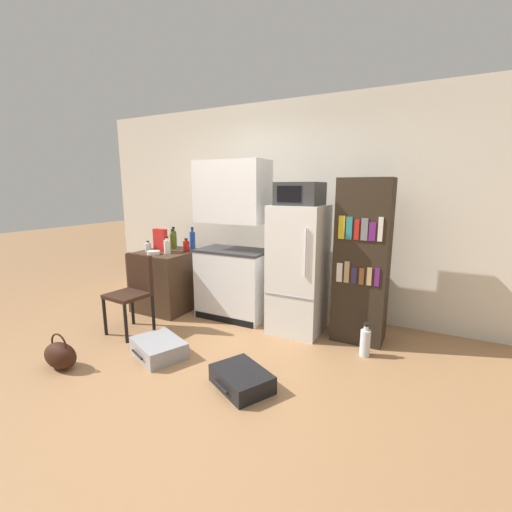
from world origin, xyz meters
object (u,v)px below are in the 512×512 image
(bowl, at_px, (153,253))
(chair, at_px, (134,287))
(microwave, at_px, (300,194))
(refrigerator, at_px, (298,270))
(suitcase_small_flat, at_px, (159,348))
(water_bottle_front, at_px, (365,342))
(suitcase_large_flat, at_px, (242,379))
(bottle_milk_white, at_px, (167,246))
(side_table, at_px, (169,280))
(bottle_blue_soda, at_px, (193,240))
(bottle_olive_oil, at_px, (173,241))
(handbag, at_px, (60,355))
(bottle_clear_short, at_px, (148,247))
(kitchen_hutch, at_px, (233,246))
(bottle_green_tall, at_px, (174,239))
(bookshelf, at_px, (362,261))
(bottle_ketchup_red, at_px, (186,246))
(cereal_box, at_px, (160,240))

(bowl, height_order, chair, chair)
(microwave, bearing_deg, refrigerator, 75.40)
(suitcase_small_flat, height_order, water_bottle_front, water_bottle_front)
(suitcase_large_flat, height_order, water_bottle_front, water_bottle_front)
(bottle_milk_white, relative_size, suitcase_small_flat, 0.35)
(side_table, relative_size, bottle_milk_white, 3.59)
(bottle_blue_soda, xyz_separation_m, bottle_olive_oil, (-0.26, -0.10, -0.01))
(bottle_milk_white, bearing_deg, bowl, -129.85)
(side_table, height_order, handbag, side_table)
(bottle_milk_white, height_order, bowl, bottle_milk_white)
(bottle_clear_short, relative_size, bowl, 0.89)
(kitchen_hutch, relative_size, bottle_clear_short, 13.58)
(bottle_clear_short, bearing_deg, bottle_green_tall, 80.70)
(kitchen_hutch, distance_m, bottle_olive_oil, 0.99)
(bookshelf, xyz_separation_m, bottle_ketchup_red, (-2.26, -0.06, -0.00))
(chair, bearing_deg, bottle_blue_soda, 93.51)
(cereal_box, bearing_deg, side_table, 34.64)
(bottle_green_tall, distance_m, suitcase_small_flat, 1.91)
(microwave, distance_m, bowl, 1.99)
(side_table, height_order, microwave, microwave)
(bottle_green_tall, xyz_separation_m, chair, (0.32, -1.07, -0.38))
(bookshelf, bearing_deg, microwave, -172.21)
(refrigerator, relative_size, bottle_green_tall, 4.97)
(bottle_green_tall, xyz_separation_m, bottle_ketchup_red, (0.36, -0.18, -0.05))
(bottle_green_tall, bearing_deg, suitcase_small_flat, -55.35)
(chair, xyz_separation_m, handbag, (0.04, -0.93, -0.40))
(cereal_box, height_order, suitcase_large_flat, cereal_box)
(kitchen_hutch, bearing_deg, refrigerator, -2.19)
(side_table, distance_m, suitcase_large_flat, 2.21)
(bottle_green_tall, height_order, chair, bottle_green_tall)
(side_table, height_order, kitchen_hutch, kitchen_hutch)
(bottle_clear_short, distance_m, bottle_ketchup_red, 0.50)
(kitchen_hutch, height_order, suitcase_large_flat, kitchen_hutch)
(bowl, height_order, suitcase_large_flat, bowl)
(bottle_olive_oil, xyz_separation_m, handbag, (0.27, -1.87, -0.77))
(microwave, xyz_separation_m, bottle_olive_oil, (-1.86, 0.08, -0.65))
(bottle_clear_short, distance_m, bottle_blue_soda, 0.59)
(side_table, height_order, bottle_olive_oil, bottle_olive_oil)
(refrigerator, height_order, suitcase_small_flat, refrigerator)
(suitcase_large_flat, bearing_deg, bookshelf, 92.90)
(suitcase_small_flat, bearing_deg, cereal_box, 153.28)
(bottle_milk_white, height_order, handbag, bottle_milk_white)
(microwave, height_order, suitcase_small_flat, microwave)
(refrigerator, height_order, bookshelf, bookshelf)
(kitchen_hutch, relative_size, microwave, 4.25)
(bookshelf, height_order, bowl, bookshelf)
(suitcase_large_flat, bearing_deg, bottle_olive_oil, 171.80)
(bowl, bearing_deg, bottle_ketchup_red, 58.38)
(kitchen_hutch, bearing_deg, chair, -130.38)
(handbag, bearing_deg, bottle_ketchup_red, 89.85)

